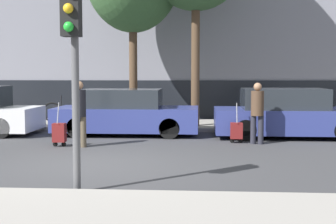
% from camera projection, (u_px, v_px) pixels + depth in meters
% --- Properties ---
extents(ground_plane, '(80.00, 80.00, 0.00)m').
position_uv_depth(ground_plane, '(92.00, 164.00, 9.67)').
color(ground_plane, '#38383A').
extents(sidewalk_near, '(28.00, 2.50, 0.12)m').
position_uv_depth(sidewalk_near, '(24.00, 217.00, 5.93)').
color(sidewalk_near, gray).
rests_on(sidewalk_near, ground_plane).
extents(sidewalk_far, '(28.00, 3.00, 0.12)m').
position_uv_depth(sidewalk_far, '(137.00, 125.00, 16.62)').
color(sidewalk_far, gray).
rests_on(sidewalk_far, ground_plane).
extents(parked_car_1, '(4.35, 1.89, 1.40)m').
position_uv_depth(parked_car_1, '(126.00, 113.00, 14.33)').
color(parked_car_1, navy).
rests_on(parked_car_1, ground_plane).
extents(parked_car_2, '(4.35, 1.90, 1.44)m').
position_uv_depth(parked_car_2, '(287.00, 115.00, 13.75)').
color(parked_car_2, navy).
rests_on(parked_car_2, ground_plane).
extents(pedestrian_left, '(0.35, 0.34, 1.69)m').
position_uv_depth(pedestrian_left, '(79.00, 110.00, 11.87)').
color(pedestrian_left, '#4C4233').
rests_on(pedestrian_left, ground_plane).
extents(trolley_left, '(0.34, 0.29, 1.14)m').
position_uv_depth(trolley_left, '(59.00, 133.00, 12.01)').
color(trolley_left, maroon).
rests_on(trolley_left, ground_plane).
extents(pedestrian_right, '(0.34, 0.34, 1.63)m').
position_uv_depth(pedestrian_right, '(257.00, 110.00, 12.40)').
color(pedestrian_right, '#23232D').
rests_on(pedestrian_right, ground_plane).
extents(trolley_right, '(0.34, 0.29, 1.09)m').
position_uv_depth(trolley_right, '(236.00, 131.00, 12.62)').
color(trolley_right, maroon).
rests_on(trolley_right, ground_plane).
extents(traffic_light, '(0.28, 0.47, 3.23)m').
position_uv_depth(traffic_light, '(73.00, 44.00, 7.10)').
color(traffic_light, '#515154').
rests_on(traffic_light, ground_plane).
extents(parked_bicycle, '(1.77, 0.06, 0.96)m').
position_uv_depth(parked_bicycle, '(66.00, 112.00, 16.87)').
color(parked_bicycle, black).
rests_on(parked_bicycle, sidewalk_far).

